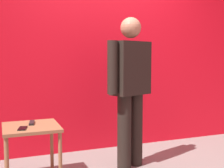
# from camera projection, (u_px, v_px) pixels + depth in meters

# --- Properties ---
(back_wall_red) EXTENTS (6.01, 0.12, 2.91)m
(back_wall_red) POSITION_uv_depth(u_px,v_px,m) (108.00, 42.00, 3.98)
(back_wall_red) COLOR red
(back_wall_red) RESTS_ON ground_plane
(standing_person) EXTENTS (0.65, 0.38, 1.68)m
(standing_person) POSITION_uv_depth(u_px,v_px,m) (130.00, 84.00, 3.27)
(standing_person) COLOR black
(standing_person) RESTS_ON ground_plane
(side_table) EXTENTS (0.53, 0.53, 0.58)m
(side_table) POSITION_uv_depth(u_px,v_px,m) (31.00, 135.00, 2.86)
(side_table) COLOR olive
(side_table) RESTS_ON ground_plane
(cell_phone) EXTENTS (0.10, 0.16, 0.01)m
(cell_phone) POSITION_uv_depth(u_px,v_px,m) (23.00, 128.00, 2.72)
(cell_phone) COLOR black
(cell_phone) RESTS_ON side_table
(tv_remote) EXTENTS (0.07, 0.18, 0.02)m
(tv_remote) POSITION_uv_depth(u_px,v_px,m) (32.00, 123.00, 2.93)
(tv_remote) COLOR black
(tv_remote) RESTS_ON side_table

